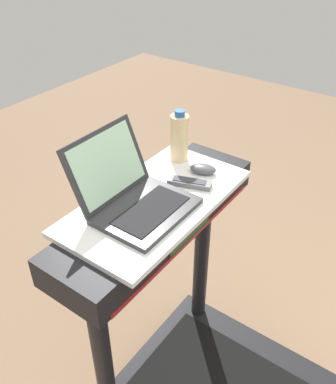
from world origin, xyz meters
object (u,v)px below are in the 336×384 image
(computer_mouse, at_px, (203,169))
(tv_remote, at_px, (189,183))
(water_bottle, at_px, (179,137))
(laptop, at_px, (134,195))

(computer_mouse, xyz_separation_m, tv_remote, (-0.10, -0.01, -0.01))
(computer_mouse, relative_size, water_bottle, 0.48)
(laptop, bearing_deg, tv_remote, -21.30)
(computer_mouse, distance_m, water_bottle, 0.16)
(laptop, distance_m, tv_remote, 0.24)
(computer_mouse, height_order, water_bottle, water_bottle)
(tv_remote, bearing_deg, laptop, 160.50)
(water_bottle, distance_m, tv_remote, 0.21)
(tv_remote, bearing_deg, water_bottle, 46.03)
(laptop, distance_m, computer_mouse, 0.33)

